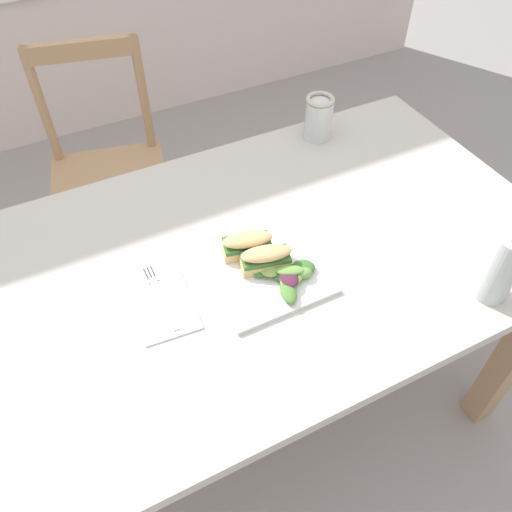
{
  "coord_description": "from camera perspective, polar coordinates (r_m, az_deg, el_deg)",
  "views": [
    {
      "loc": [
        -0.25,
        -0.65,
        1.61
      ],
      "look_at": [
        0.1,
        0.05,
        0.76
      ],
      "focal_mm": 36.4,
      "sensor_mm": 36.0,
      "label": 1
    }
  ],
  "objects": [
    {
      "name": "napkin_folded",
      "position": [
        1.12,
        -10.37,
        -4.61
      ],
      "size": [
        0.14,
        0.22,
        0.0
      ],
      "primitive_type": "cube",
      "rotation": [
        0.0,
        0.0,
        -0.08
      ],
      "color": "white",
      "rests_on": "dining_table"
    },
    {
      "name": "dining_table",
      "position": [
        1.28,
        0.01,
        -3.29
      ],
      "size": [
        1.42,
        0.83,
        0.74
      ],
      "color": "#BCB7AD",
      "rests_on": "ground"
    },
    {
      "name": "salad_mixed_greens",
      "position": [
        1.11,
        3.63,
        -2.18
      ],
      "size": [
        0.14,
        0.13,
        0.03
      ],
      "color": "#3D7033",
      "rests_on": "plate_lunch"
    },
    {
      "name": "plate_lunch",
      "position": [
        1.14,
        0.9,
        -1.83
      ],
      "size": [
        0.24,
        0.24,
        0.01
      ],
      "primitive_type": "cube",
      "color": "white",
      "rests_on": "dining_table"
    },
    {
      "name": "fork_on_napkin",
      "position": [
        1.12,
        -10.69,
        -3.87
      ],
      "size": [
        0.03,
        0.19,
        0.0
      ],
      "color": "silver",
      "rests_on": "napkin_folded"
    },
    {
      "name": "mason_jar_iced_tea",
      "position": [
        1.52,
        6.87,
        14.69
      ],
      "size": [
        0.08,
        0.08,
        0.12
      ],
      "color": "#C67528",
      "rests_on": "dining_table"
    },
    {
      "name": "sandwich_half_back",
      "position": [
        1.15,
        -0.95,
        1.31
      ],
      "size": [
        0.12,
        0.08,
        0.06
      ],
      "color": "#DBB270",
      "rests_on": "plate_lunch"
    },
    {
      "name": "chair_wooden_far",
      "position": [
        1.94,
        -15.86,
        8.67
      ],
      "size": [
        0.48,
        0.48,
        0.87
      ],
      "color": "tan",
      "rests_on": "ground"
    },
    {
      "name": "bottle_cold_brew",
      "position": [
        1.16,
        25.32,
        -1.41
      ],
      "size": [
        0.07,
        0.07,
        0.21
      ],
      "color": "black",
      "rests_on": "dining_table"
    },
    {
      "name": "sandwich_half_front",
      "position": [
        1.12,
        1.11,
        -0.22
      ],
      "size": [
        0.12,
        0.08,
        0.06
      ],
      "color": "#DBB270",
      "rests_on": "plate_lunch"
    },
    {
      "name": "ground_plane",
      "position": [
        1.75,
        -2.49,
        -19.35
      ],
      "size": [
        8.66,
        8.66,
        0.0
      ],
      "primitive_type": "plane",
      "color": "gray"
    }
  ]
}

